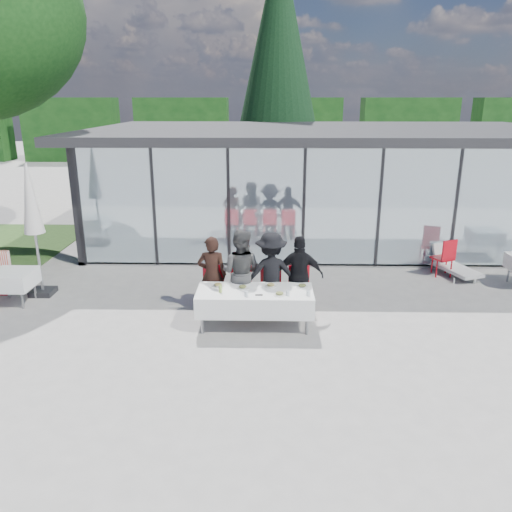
{
  "coord_description": "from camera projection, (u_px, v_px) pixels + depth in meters",
  "views": [
    {
      "loc": [
        0.08,
        -8.65,
        4.3
      ],
      "look_at": [
        -0.14,
        1.2,
        1.19
      ],
      "focal_mm": 35.0,
      "sensor_mm": 36.0,
      "label": 1
    }
  ],
  "objects": [
    {
      "name": "pavilion",
      "position": [
        325.0,
        167.0,
        16.64
      ],
      "size": [
        14.8,
        8.8,
        3.44
      ],
      "color": "gray",
      "rests_on": "ground"
    },
    {
      "name": "lounger",
      "position": [
        453.0,
        264.0,
        12.75
      ],
      "size": [
        1.03,
        1.46,
        0.72
      ],
      "color": "silver",
      "rests_on": "ground"
    },
    {
      "name": "diner_chair_b",
      "position": [
        241.0,
        287.0,
        10.46
      ],
      "size": [
        0.44,
        0.44,
        0.97
      ],
      "color": "red",
      "rests_on": "ground"
    },
    {
      "name": "plate_a",
      "position": [
        218.0,
        285.0,
        9.88
      ],
      "size": [
        0.23,
        0.23,
        0.07
      ],
      "color": "white",
      "rests_on": "dining_table"
    },
    {
      "name": "spare_chair_b",
      "position": [
        445.0,
        256.0,
        12.51
      ],
      "size": [
        0.59,
        0.59,
        0.97
      ],
      "color": "red",
      "rests_on": "ground"
    },
    {
      "name": "diner_d",
      "position": [
        300.0,
        276.0,
        10.24
      ],
      "size": [
        1.03,
        1.03,
        1.67
      ],
      "primitive_type": "imported",
      "rotation": [
        0.0,
        0.0,
        3.08
      ],
      "color": "black",
      "rests_on": "ground"
    },
    {
      "name": "treeline",
      "position": [
        238.0,
        130.0,
        35.62
      ],
      "size": [
        62.5,
        2.0,
        4.4
      ],
      "color": "#113711",
      "rests_on": "ground"
    },
    {
      "name": "drinking_glasses",
      "position": [
        281.0,
        293.0,
        9.39
      ],
      "size": [
        1.24,
        0.13,
        0.1
      ],
      "color": "silver",
      "rests_on": "dining_table"
    },
    {
      "name": "plate_b",
      "position": [
        243.0,
        287.0,
        9.77
      ],
      "size": [
        0.23,
        0.23,
        0.07
      ],
      "color": "white",
      "rests_on": "dining_table"
    },
    {
      "name": "folded_eyeglasses",
      "position": [
        259.0,
        295.0,
        9.43
      ],
      "size": [
        0.14,
        0.03,
        0.01
      ],
      "primitive_type": "cube",
      "color": "black",
      "rests_on": "dining_table"
    },
    {
      "name": "spare_table_left",
      "position": [
        13.0,
        280.0,
        10.82
      ],
      "size": [
        0.86,
        0.86,
        0.74
      ],
      "color": "white",
      "rests_on": "ground"
    },
    {
      "name": "diner_c",
      "position": [
        271.0,
        274.0,
        10.24
      ],
      "size": [
        1.25,
        1.25,
        1.75
      ],
      "primitive_type": "imported",
      "rotation": [
        0.0,
        0.0,
        3.26
      ],
      "color": "black",
      "rests_on": "ground"
    },
    {
      "name": "diner_chair_c",
      "position": [
        271.0,
        287.0,
        10.44
      ],
      "size": [
        0.44,
        0.44,
        0.97
      ],
      "color": "red",
      "rests_on": "ground"
    },
    {
      "name": "diner_chair_d",
      "position": [
        299.0,
        287.0,
        10.43
      ],
      "size": [
        0.44,
        0.44,
        0.97
      ],
      "color": "red",
      "rests_on": "ground"
    },
    {
      "name": "plate_extra",
      "position": [
        280.0,
        294.0,
        9.43
      ],
      "size": [
        0.23,
        0.23,
        0.07
      ],
      "color": "white",
      "rests_on": "dining_table"
    },
    {
      "name": "plate_c",
      "position": [
        271.0,
        285.0,
        9.87
      ],
      "size": [
        0.23,
        0.23,
        0.07
      ],
      "color": "white",
      "rests_on": "dining_table"
    },
    {
      "name": "plate_d",
      "position": [
        302.0,
        286.0,
        9.84
      ],
      "size": [
        0.23,
        0.23,
        0.07
      ],
      "color": "white",
      "rests_on": "dining_table"
    },
    {
      "name": "dining_table",
      "position": [
        255.0,
        301.0,
        9.74
      ],
      "size": [
        2.26,
        0.96,
        0.75
      ],
      "color": "white",
      "rests_on": "ground"
    },
    {
      "name": "diner_b",
      "position": [
        241.0,
        272.0,
        10.25
      ],
      "size": [
        1.08,
        1.08,
        1.8
      ],
      "primitive_type": "imported",
      "rotation": [
        0.0,
        0.0,
        2.86
      ],
      "color": "#4E4E4E",
      "rests_on": "ground"
    },
    {
      "name": "diner_chair_a",
      "position": [
        213.0,
        287.0,
        10.47
      ],
      "size": [
        0.44,
        0.44,
        0.97
      ],
      "color": "red",
      "rests_on": "ground"
    },
    {
      "name": "diner_a",
      "position": [
        212.0,
        275.0,
        10.28
      ],
      "size": [
        0.62,
        0.62,
        1.66
      ],
      "primitive_type": "imported",
      "rotation": [
        0.0,
        0.0,
        3.17
      ],
      "color": "black",
      "rests_on": "ground"
    },
    {
      "name": "conifer_tree",
      "position": [
        278.0,
        55.0,
        20.13
      ],
      "size": [
        4.0,
        4.0,
        10.5
      ],
      "color": "#382316",
      "rests_on": "ground"
    },
    {
      "name": "ground",
      "position": [
        262.0,
        334.0,
        9.54
      ],
      "size": [
        90.0,
        90.0,
        0.0
      ],
      "primitive_type": "plane",
      "color": "#9D9A95",
      "rests_on": "ground"
    },
    {
      "name": "juice_bottle",
      "position": [
        220.0,
        289.0,
        9.56
      ],
      "size": [
        0.06,
        0.06,
        0.14
      ],
      "primitive_type": "cylinder",
      "color": "#9CBD4F",
      "rests_on": "dining_table"
    },
    {
      "name": "market_umbrella",
      "position": [
        32.0,
        209.0,
        10.89
      ],
      "size": [
        0.5,
        0.5,
        3.0
      ],
      "color": "black",
      "rests_on": "ground"
    }
  ]
}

